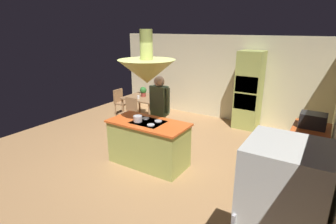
# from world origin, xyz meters

# --- Properties ---
(ground) EXTENTS (8.16, 8.16, 0.00)m
(ground) POSITION_xyz_m (0.00, 0.00, 0.00)
(ground) COLOR #AD7F51
(wall_back) EXTENTS (6.80, 0.10, 2.55)m
(wall_back) POSITION_xyz_m (0.00, 3.45, 1.27)
(wall_back) COLOR beige
(wall_back) RESTS_ON ground
(kitchen_island) EXTENTS (1.65, 0.82, 0.95)m
(kitchen_island) POSITION_xyz_m (0.00, -0.20, 0.47)
(kitchen_island) COLOR #A8B259
(kitchen_island) RESTS_ON ground
(counter_run_right) EXTENTS (0.73, 2.12, 0.93)m
(counter_run_right) POSITION_xyz_m (2.84, 0.60, 0.48)
(counter_run_right) COLOR #A8B259
(counter_run_right) RESTS_ON ground
(oven_tower) EXTENTS (0.66, 0.62, 2.17)m
(oven_tower) POSITION_xyz_m (1.10, 3.04, 1.08)
(oven_tower) COLOR #A8B259
(oven_tower) RESTS_ON ground
(dining_table) EXTENTS (1.11, 0.94, 0.76)m
(dining_table) POSITION_xyz_m (-1.70, 1.90, 0.66)
(dining_table) COLOR #9B724C
(dining_table) RESTS_ON ground
(person_at_island) EXTENTS (0.53, 0.23, 1.75)m
(person_at_island) POSITION_xyz_m (-0.18, 0.48, 1.01)
(person_at_island) COLOR tan
(person_at_island) RESTS_ON ground
(range_hood) EXTENTS (1.10, 1.10, 1.00)m
(range_hood) POSITION_xyz_m (0.00, -0.20, 1.99)
(range_hood) COLOR #A8B259
(pendant_light_over_table) EXTENTS (0.32, 0.32, 0.82)m
(pendant_light_over_table) POSITION_xyz_m (-1.70, 1.90, 1.86)
(pendant_light_over_table) COLOR beige
(chair_facing_island) EXTENTS (0.40, 0.40, 0.87)m
(chair_facing_island) POSITION_xyz_m (-1.70, 1.21, 0.50)
(chair_facing_island) COLOR #9B724C
(chair_facing_island) RESTS_ON ground
(chair_by_back_wall) EXTENTS (0.40, 0.40, 0.87)m
(chair_by_back_wall) POSITION_xyz_m (-1.70, 2.59, 0.50)
(chair_by_back_wall) COLOR #9B724C
(chair_by_back_wall) RESTS_ON ground
(chair_at_corner) EXTENTS (0.40, 0.40, 0.87)m
(chair_at_corner) POSITION_xyz_m (-2.64, 1.90, 0.50)
(chair_at_corner) COLOR #9B724C
(chair_at_corner) RESTS_ON ground
(potted_plant_on_table) EXTENTS (0.20, 0.20, 0.30)m
(potted_plant_on_table) POSITION_xyz_m (-1.74, 1.94, 0.93)
(potted_plant_on_table) COLOR #99382D
(potted_plant_on_table) RESTS_ON dining_table
(cup_on_table) EXTENTS (0.07, 0.07, 0.09)m
(cup_on_table) POSITION_xyz_m (-1.72, 1.67, 0.81)
(cup_on_table) COLOR white
(cup_on_table) RESTS_ON dining_table
(canister_flour) EXTENTS (0.14, 0.14, 0.15)m
(canister_flour) POSITION_xyz_m (2.84, 0.08, 1.01)
(canister_flour) COLOR silver
(canister_flour) RESTS_ON counter_run_right
(canister_sugar) EXTENTS (0.13, 0.13, 0.18)m
(canister_sugar) POSITION_xyz_m (2.84, 0.26, 1.02)
(canister_sugar) COLOR silver
(canister_sugar) RESTS_ON counter_run_right
(microwave_on_counter) EXTENTS (0.46, 0.36, 0.28)m
(microwave_on_counter) POSITION_xyz_m (2.84, 1.22, 1.07)
(microwave_on_counter) COLOR #232326
(microwave_on_counter) RESTS_ON counter_run_right
(cooking_pot_on_cooktop) EXTENTS (0.18, 0.18, 0.12)m
(cooking_pot_on_cooktop) POSITION_xyz_m (-0.16, -0.33, 1.01)
(cooking_pot_on_cooktop) COLOR #B2B2B7
(cooking_pot_on_cooktop) RESTS_ON kitchen_island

